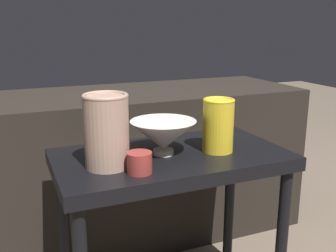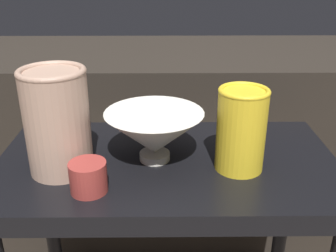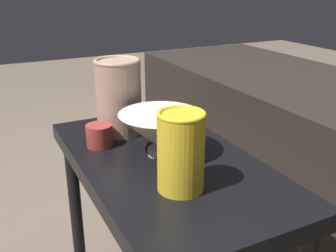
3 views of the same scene
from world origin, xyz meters
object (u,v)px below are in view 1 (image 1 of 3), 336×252
Objects in this scene: vase_textured_left at (106,130)px; cup at (140,163)px; bowl at (163,135)px; vase_colorful_right at (218,125)px.

cup is (0.06, -0.08, -0.07)m from vase_textured_left.
bowl is 0.19m from vase_textured_left.
vase_textured_left is at bearing 129.98° from cup.
cup is (-0.11, -0.12, -0.03)m from bowl.
cup is (-0.27, -0.08, -0.05)m from vase_colorful_right.
vase_colorful_right is (0.34, 0.00, -0.02)m from vase_textured_left.
vase_textured_left is at bearing -179.61° from vase_colorful_right.
bowl is 0.17m from vase_colorful_right.
vase_colorful_right is 0.29m from cup.
vase_colorful_right reaches higher than cup.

